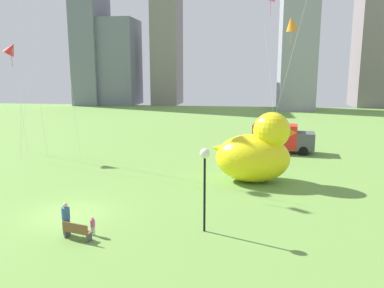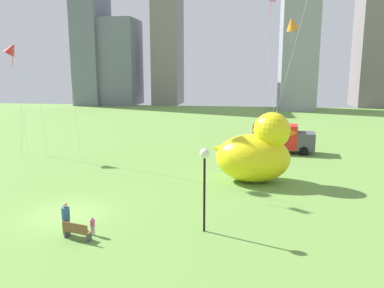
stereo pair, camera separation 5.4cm
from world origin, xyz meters
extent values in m
plane|color=#6A9843|center=(0.00, 0.00, 0.00)|extent=(140.00, 140.00, 0.00)
cube|color=brown|center=(2.01, -3.07, 0.42)|extent=(1.56, 0.80, 0.06)
cube|color=brown|center=(1.96, -3.26, 0.68)|extent=(1.46, 0.43, 0.45)
cube|color=#47474C|center=(1.36, -2.91, 0.20)|extent=(0.17, 0.38, 0.39)
cube|color=#47474C|center=(2.65, -3.24, 0.20)|extent=(0.17, 0.38, 0.39)
cylinder|color=#38476B|center=(1.09, -2.63, 0.41)|extent=(0.19, 0.19, 0.83)
cylinder|color=#38476B|center=(1.30, -2.63, 0.41)|extent=(0.19, 0.19, 0.83)
cylinder|color=#33598C|center=(1.20, -2.63, 1.14)|extent=(0.41, 0.41, 0.62)
sphere|color=#D8AD8C|center=(1.20, -2.63, 1.57)|extent=(0.24, 0.24, 0.24)
cylinder|color=silver|center=(2.50, -2.54, 0.24)|extent=(0.11, 0.11, 0.48)
cylinder|color=silver|center=(2.63, -2.54, 0.24)|extent=(0.11, 0.11, 0.48)
cylinder|color=#D85999|center=(2.56, -2.54, 0.66)|extent=(0.24, 0.24, 0.36)
sphere|color=#D8AD8C|center=(2.56, -2.54, 0.91)|extent=(0.14, 0.14, 0.14)
ellipsoid|color=yellow|center=(10.60, 8.42, 1.80)|extent=(5.51, 4.07, 3.59)
sphere|color=yellow|center=(11.91, 8.42, 3.92)|extent=(2.68, 2.68, 2.68)
cone|color=orange|center=(13.12, 8.42, 3.78)|extent=(1.21, 1.21, 1.21)
cone|color=yellow|center=(8.20, 8.42, 2.39)|extent=(1.64, 1.44, 1.73)
cylinder|color=black|center=(8.09, -1.21, 1.97)|extent=(0.12, 0.12, 3.94)
sphere|color=#EAEACC|center=(8.09, -1.21, 4.15)|extent=(0.51, 0.51, 0.51)
cube|color=red|center=(12.93, 19.54, 1.65)|extent=(4.62, 2.79, 2.40)
cube|color=#4C4C56|center=(15.95, 19.20, 1.29)|extent=(1.96, 2.48, 1.68)
cylinder|color=black|center=(15.76, 19.22, 0.45)|extent=(1.17, 2.49, 0.90)
cylinder|color=black|center=(11.99, 19.65, 0.45)|extent=(1.17, 2.49, 0.90)
cube|color=slate|center=(-28.00, 71.22, 19.69)|extent=(6.14, 11.55, 39.38)
cube|color=slate|center=(-22.00, 71.66, 10.14)|extent=(10.28, 10.10, 20.28)
cube|color=gray|center=(-10.00, 74.73, 13.40)|extent=(6.35, 9.63, 26.79)
cube|color=gray|center=(20.00, 65.39, 11.78)|extent=(7.16, 10.79, 23.56)
cube|color=gray|center=(38.00, 74.60, 17.51)|extent=(7.84, 9.47, 35.03)
cylinder|color=silver|center=(-12.11, 15.13, 5.14)|extent=(0.11, 1.11, 10.28)
cone|color=red|center=(-12.65, 15.17, 10.28)|extent=(1.79, 1.54, 1.51)
cylinder|color=red|center=(-12.65, 15.17, 9.38)|extent=(0.04, 0.04, 1.60)
cylinder|color=silver|center=(-9.90, 14.19, 10.57)|extent=(1.73, 0.24, 21.15)
cylinder|color=silver|center=(-5.51, 12.52, 8.23)|extent=(0.21, 2.90, 16.46)
cylinder|color=silver|center=(-10.01, 12.53, 10.60)|extent=(1.73, 0.03, 21.21)
cylinder|color=silver|center=(12.23, 15.95, 6.17)|extent=(1.61, 3.15, 12.34)
cone|color=orange|center=(13.79, 16.74, 12.33)|extent=(1.74, 1.77, 1.39)
cylinder|color=orange|center=(13.79, 16.74, 11.43)|extent=(0.04, 0.04, 1.60)
cylinder|color=silver|center=(13.04, 13.32, 7.07)|extent=(2.96, 2.77, 14.15)
cylinder|color=pink|center=(11.67, 11.85, 13.25)|extent=(0.04, 0.04, 1.60)
cylinder|color=silver|center=(-11.63, 16.91, 9.53)|extent=(1.88, 3.93, 19.06)
camera|label=1|loc=(10.19, -19.79, 8.22)|focal=35.79mm
camera|label=2|loc=(10.25, -19.78, 8.22)|focal=35.79mm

